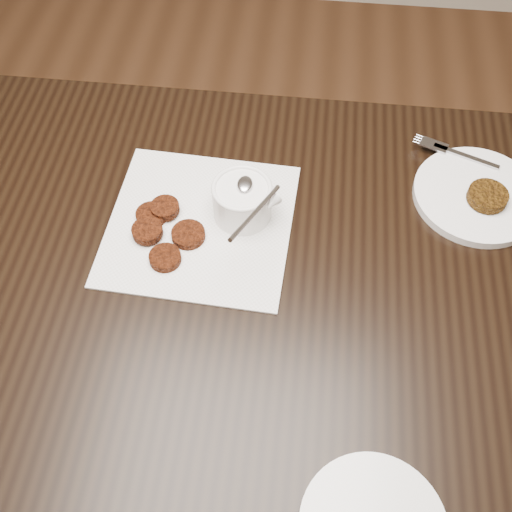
# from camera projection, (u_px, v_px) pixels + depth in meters

# --- Properties ---
(floor) EXTENTS (4.00, 4.00, 0.00)m
(floor) POSITION_uv_depth(u_px,v_px,m) (221.00, 459.00, 1.55)
(floor) COLOR brown
(floor) RESTS_ON ground
(table) EXTENTS (1.47, 0.94, 0.75)m
(table) POSITION_uv_depth(u_px,v_px,m) (200.00, 391.00, 1.26)
(table) COLOR black
(table) RESTS_ON floor
(napkin) EXTENTS (0.31, 0.31, 0.00)m
(napkin) POSITION_uv_depth(u_px,v_px,m) (200.00, 224.00, 1.03)
(napkin) COLOR white
(napkin) RESTS_ON table
(sauce_ramekin) EXTENTS (0.14, 0.14, 0.13)m
(sauce_ramekin) POSITION_uv_depth(u_px,v_px,m) (242.00, 187.00, 0.98)
(sauce_ramekin) COLOR white
(sauce_ramekin) RESTS_ON napkin
(patty_cluster) EXTENTS (0.19, 0.19, 0.02)m
(patty_cluster) POSITION_uv_depth(u_px,v_px,m) (158.00, 226.00, 1.01)
(patty_cluster) COLOR #62240C
(patty_cluster) RESTS_ON napkin
(plate_with_patty) EXTENTS (0.28, 0.28, 0.03)m
(plate_with_patty) POSITION_uv_depth(u_px,v_px,m) (478.00, 192.00, 1.05)
(plate_with_patty) COLOR white
(plate_with_patty) RESTS_ON table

